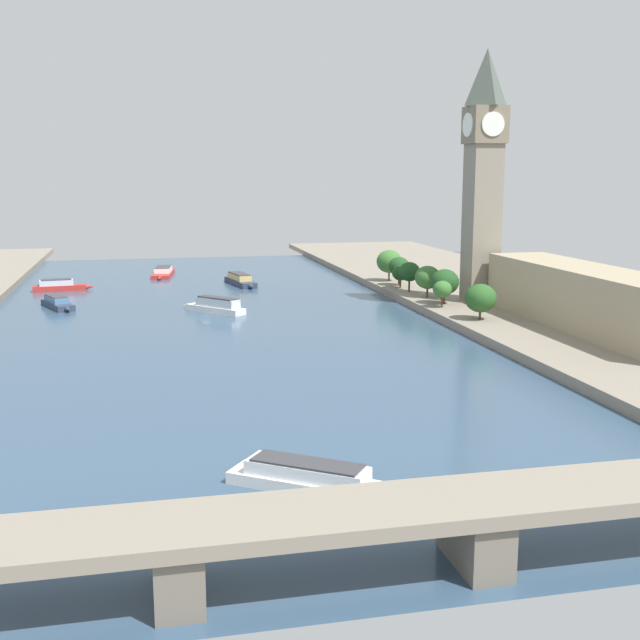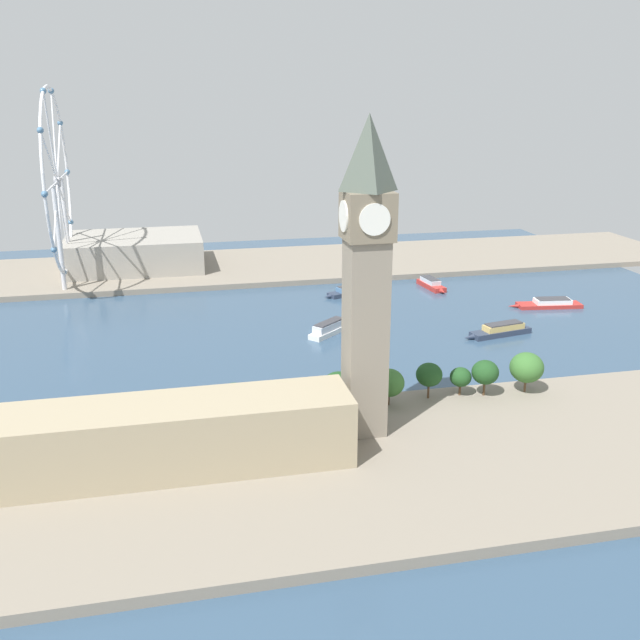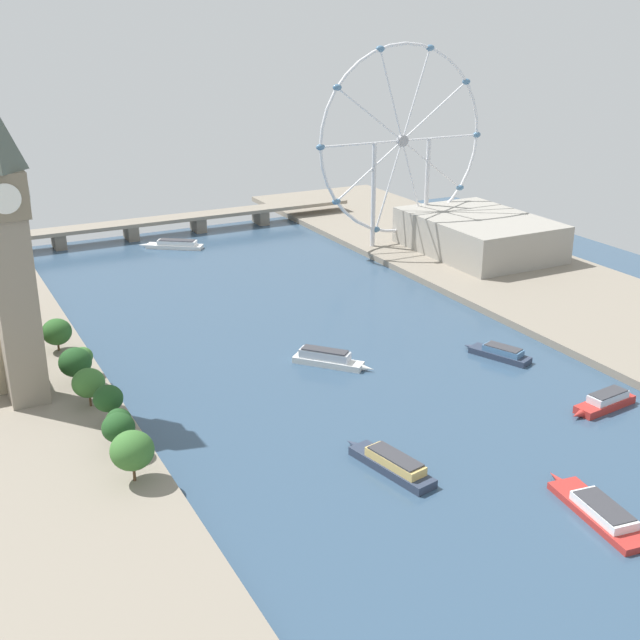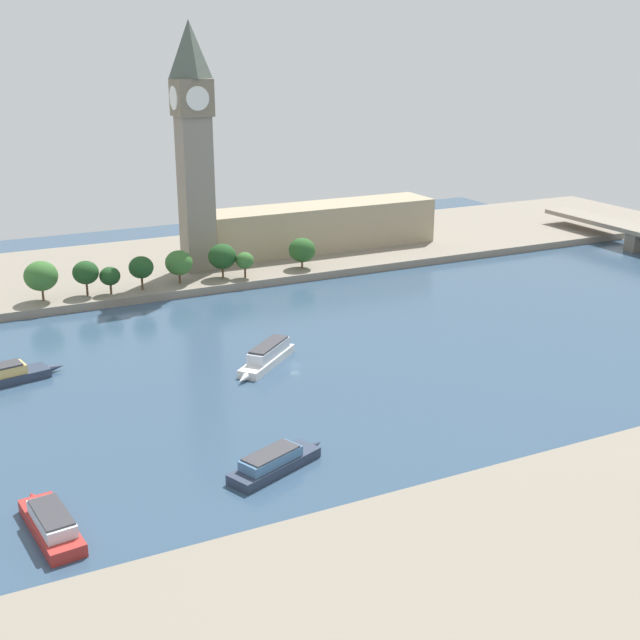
{
  "view_description": "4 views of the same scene",
  "coord_description": "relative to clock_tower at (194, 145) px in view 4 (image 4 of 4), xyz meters",
  "views": [
    {
      "loc": [
        22.64,
        292.75,
        52.27
      ],
      "look_at": [
        -22.76,
        91.0,
        13.97
      ],
      "focal_mm": 44.76,
      "sensor_mm": 36.0,
      "label": 1
    },
    {
      "loc": [
        -299.41,
        63.42,
        103.6
      ],
      "look_at": [
        -16.71,
        0.73,
        10.73
      ],
      "focal_mm": 40.46,
      "sensor_mm": 36.0,
      "label": 2
    },
    {
      "loc": [
        -131.99,
        -247.2,
        119.79
      ],
      "look_at": [
        -2.98,
        1.37,
        14.49
      ],
      "focal_mm": 46.06,
      "sensor_mm": 36.0,
      "label": 3
    },
    {
      "loc": [
        205.4,
        -94.07,
        88.68
      ],
      "look_at": [
        4.15,
        6.11,
        14.11
      ],
      "focal_mm": 46.71,
      "sensor_mm": 36.0,
      "label": 4
    }
  ],
  "objects": [
    {
      "name": "tour_boat_5",
      "position": [
        164.29,
        -85.12,
        -50.01
      ],
      "size": [
        27.0,
        9.29,
        5.37
      ],
      "rotation": [
        0.0,
        0.0,
        3.26
      ],
      "color": "#B22D28",
      "rests_on": "ground_plane"
    },
    {
      "name": "riverbank_left",
      "position": [
        -18.98,
        -6.65,
        -50.72
      ],
      "size": [
        90.0,
        520.0,
        3.0
      ],
      "primitive_type": "cube",
      "color": "gray",
      "rests_on": "ground_plane"
    },
    {
      "name": "clock_tower",
      "position": [
        0.0,
        0.0,
        0.0
      ],
      "size": [
        14.49,
        14.49,
        94.66
      ],
      "color": "gray",
      "rests_on": "riverbank_left"
    },
    {
      "name": "tour_boat_0",
      "position": [
        101.21,
        -13.64,
        -49.68
      ],
      "size": [
        23.1,
        25.6,
        5.98
      ],
      "rotation": [
        0.0,
        0.0,
        5.43
      ],
      "color": "white",
      "rests_on": "ground_plane"
    },
    {
      "name": "parliament_block",
      "position": [
        -11.01,
        60.01,
        -39.51
      ],
      "size": [
        22.0,
        104.02,
        19.42
      ],
      "primitive_type": "cube",
      "color": "tan",
      "rests_on": "riverbank_left"
    },
    {
      "name": "tour_boat_4",
      "position": [
        160.65,
        -37.02,
        -50.23
      ],
      "size": [
        14.84,
        26.5,
        4.83
      ],
      "rotation": [
        0.0,
        0.0,
        1.96
      ],
      "color": "#2D384C",
      "rests_on": "ground_plane"
    },
    {
      "name": "ground_plane",
      "position": [
        105.32,
        -6.65,
        -52.22
      ],
      "size": [
        418.58,
        418.58,
        0.0
      ],
      "primitive_type": "plane",
      "color": "#334C66"
    },
    {
      "name": "tree_row_embankment",
      "position": [
        16.97,
        -17.8,
        -41.07
      ],
      "size": [
        12.84,
        112.18,
        14.28
      ],
      "color": "#513823",
      "rests_on": "riverbank_left"
    },
    {
      "name": "riverbank_right",
      "position": [
        229.61,
        -6.65,
        -50.72
      ],
      "size": [
        90.0,
        520.0,
        3.0
      ],
      "primitive_type": "cube",
      "color": "gray",
      "rests_on": "ground_plane"
    }
  ]
}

